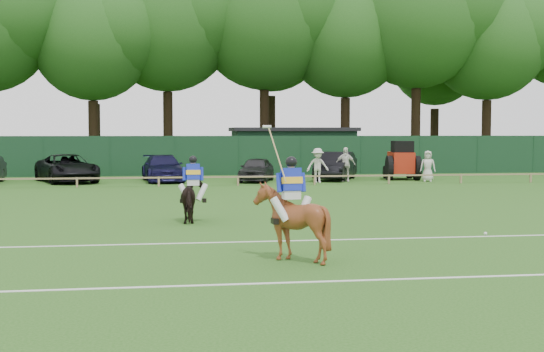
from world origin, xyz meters
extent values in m
plane|color=#1E4C14|center=(0.00, 0.00, 0.00)|extent=(160.00, 160.00, 0.00)
imported|color=black|center=(-1.89, 3.28, 0.70)|extent=(0.80, 1.69, 1.41)
imported|color=brown|center=(-0.11, -3.77, 0.83)|extent=(1.48, 1.63, 1.67)
imported|color=black|center=(-7.96, 21.93, 0.76)|extent=(4.34, 6.04, 1.53)
imported|color=#111033|center=(-2.79, 21.81, 0.73)|extent=(2.61, 5.24, 1.46)
imported|color=#2A292B|center=(2.33, 20.95, 0.67)|extent=(2.68, 4.25, 1.35)
imported|color=black|center=(7.01, 21.71, 0.80)|extent=(3.55, 5.12, 1.60)
imported|color=beige|center=(5.51, 19.59, 0.93)|extent=(1.21, 0.71, 1.87)
imported|color=silver|center=(7.17, 20.13, 0.95)|extent=(1.19, 0.73, 1.90)
imported|color=beige|center=(11.70, 19.49, 0.86)|extent=(0.97, 0.78, 1.71)
cube|color=silver|center=(-1.89, 3.28, 1.21)|extent=(0.37, 0.27, 0.18)
cube|color=#1929B6|center=(-1.89, 3.28, 1.53)|extent=(0.41, 0.31, 0.51)
cube|color=yellow|center=(-1.89, 3.28, 1.51)|extent=(0.44, 0.30, 0.18)
sphere|color=black|center=(-1.89, 3.28, 1.90)|extent=(0.25, 0.25, 0.25)
cylinder|color=silver|center=(-1.63, 3.24, 0.91)|extent=(0.42, 0.34, 0.59)
cylinder|color=silver|center=(-2.14, 3.23, 0.91)|extent=(0.42, 0.33, 0.59)
cube|color=silver|center=(-0.11, -3.77, 1.41)|extent=(0.38, 0.29, 0.18)
cube|color=#1929B6|center=(-0.11, -3.77, 1.73)|extent=(0.43, 0.34, 0.51)
cube|color=yellow|center=(-0.11, -3.77, 1.71)|extent=(0.45, 0.32, 0.18)
sphere|color=black|center=(-0.11, -3.77, 2.10)|extent=(0.25, 0.25, 0.25)
cylinder|color=silver|center=(0.15, -3.80, 1.11)|extent=(0.42, 0.36, 0.59)
cylinder|color=silver|center=(-0.36, -3.84, 1.11)|extent=(0.42, 0.32, 0.59)
cylinder|color=tan|center=(-0.41, -3.75, 2.28)|extent=(0.32, 0.56, 1.17)
sphere|color=silver|center=(5.67, -0.77, 0.04)|extent=(0.09, 0.09, 0.09)
cube|color=silver|center=(0.00, -6.00, 0.01)|extent=(60.00, 0.10, 0.01)
cube|color=silver|center=(0.00, -1.00, 0.01)|extent=(60.00, 0.10, 0.01)
cube|color=#997F5B|center=(0.00, 18.00, 0.45)|extent=(62.00, 0.08, 0.08)
cube|color=#14351E|center=(0.00, 27.00, 1.25)|extent=(92.00, 0.04, 2.50)
cube|color=#14331E|center=(6.00, 30.00, 1.40)|extent=(8.00, 4.00, 2.80)
cube|color=black|center=(6.00, 30.00, 2.92)|extent=(8.40, 4.40, 0.24)
cube|color=#B12310|center=(10.83, 21.50, 0.98)|extent=(1.49, 2.37, 1.21)
cube|color=black|center=(10.78, 21.13, 1.81)|extent=(1.27, 1.35, 0.84)
cylinder|color=black|center=(9.96, 20.96, 0.70)|extent=(0.46, 1.42, 1.39)
cylinder|color=black|center=(11.53, 20.75, 0.70)|extent=(0.46, 1.42, 1.39)
cylinder|color=black|center=(10.26, 22.51, 0.37)|extent=(0.38, 0.77, 0.74)
cylinder|color=black|center=(11.65, 22.33, 0.37)|extent=(0.38, 0.77, 0.74)
camera|label=1|loc=(-2.80, -18.86, 2.74)|focal=48.00mm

